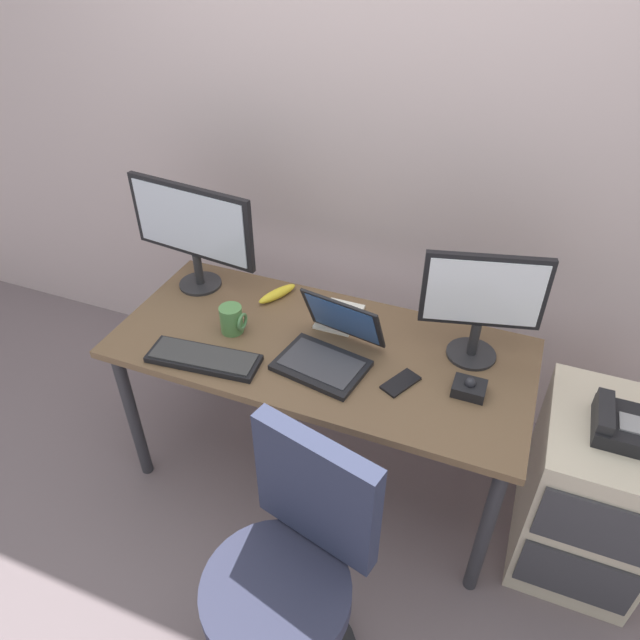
{
  "coord_description": "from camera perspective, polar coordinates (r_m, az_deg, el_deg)",
  "views": [
    {
      "loc": [
        0.61,
        -1.54,
        2.11
      ],
      "look_at": [
        0.0,
        0.0,
        0.85
      ],
      "focal_mm": 32.33,
      "sensor_mm": 36.0,
      "label": 1
    }
  ],
  "objects": [
    {
      "name": "file_cabinet",
      "position": [
        2.39,
        25.04,
        -15.27
      ],
      "size": [
        0.42,
        0.53,
        0.69
      ],
      "color": "beige",
      "rests_on": "ground"
    },
    {
      "name": "office_chair",
      "position": [
        1.9,
        -3.06,
        -24.69
      ],
      "size": [
        0.52,
        0.53,
        0.94
      ],
      "color": "black",
      "rests_on": "ground"
    },
    {
      "name": "coffee_mug",
      "position": [
        2.22,
        -8.7,
        0.05
      ],
      "size": [
        0.1,
        0.09,
        0.11
      ],
      "color": "#508746",
      "rests_on": "desk"
    },
    {
      "name": "paper_notepad",
      "position": [
        2.29,
        1.94,
        0.34
      ],
      "size": [
        0.15,
        0.21,
        0.01
      ],
      "primitive_type": "cube",
      "rotation": [
        0.0,
        0.0,
        -0.0
      ],
      "color": "white",
      "rests_on": "desk"
    },
    {
      "name": "trackball_mouse",
      "position": [
        2.02,
        14.56,
        -6.51
      ],
      "size": [
        0.11,
        0.09,
        0.07
      ],
      "color": "black",
      "rests_on": "desk"
    },
    {
      "name": "back_wall",
      "position": [
        2.43,
        6.49,
        20.11
      ],
      "size": [
        6.0,
        0.1,
        2.8
      ],
      "primitive_type": "cube",
      "color": "beige",
      "rests_on": "ground"
    },
    {
      "name": "banana",
      "position": [
        2.4,
        -4.25,
        2.61
      ],
      "size": [
        0.12,
        0.19,
        0.04
      ],
      "primitive_type": "ellipsoid",
      "rotation": [
        0.0,
        0.0,
        1.11
      ],
      "color": "yellow",
      "rests_on": "desk"
    },
    {
      "name": "desk_phone",
      "position": [
        2.11,
        27.5,
        -9.12
      ],
      "size": [
        0.17,
        0.2,
        0.09
      ],
      "color": "black",
      "rests_on": "file_cabinet"
    },
    {
      "name": "ground_plane",
      "position": [
        2.68,
        0.0,
        -14.53
      ],
      "size": [
        8.0,
        8.0,
        0.0
      ],
      "primitive_type": "plane",
      "color": "slate"
    },
    {
      "name": "monitor_main",
      "position": [
        2.4,
        -12.58,
        8.89
      ],
      "size": [
        0.57,
        0.18,
        0.46
      ],
      "color": "#262628",
      "rests_on": "desk"
    },
    {
      "name": "keyboard",
      "position": [
        2.12,
        -11.44,
        -3.72
      ],
      "size": [
        0.42,
        0.18,
        0.03
      ],
      "color": "black",
      "rests_on": "desk"
    },
    {
      "name": "desk",
      "position": [
        2.21,
        0.0,
        -4.1
      ],
      "size": [
        1.56,
        0.7,
        0.73
      ],
      "color": "brown",
      "rests_on": "ground"
    },
    {
      "name": "laptop",
      "position": [
        2.07,
        0.92,
        -2.77
      ],
      "size": [
        0.36,
        0.36,
        0.22
      ],
      "color": "black",
      "rests_on": "desk"
    },
    {
      "name": "monitor_side",
      "position": [
        2.04,
        15.77,
        1.89
      ],
      "size": [
        0.41,
        0.18,
        0.42
      ],
      "color": "#262628",
      "rests_on": "desk"
    },
    {
      "name": "cell_phone",
      "position": [
        2.02,
        7.98,
        -6.17
      ],
      "size": [
        0.12,
        0.16,
        0.01
      ],
      "primitive_type": "cube",
      "rotation": [
        0.0,
        0.0,
        -0.47
      ],
      "color": "black",
      "rests_on": "desk"
    }
  ]
}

